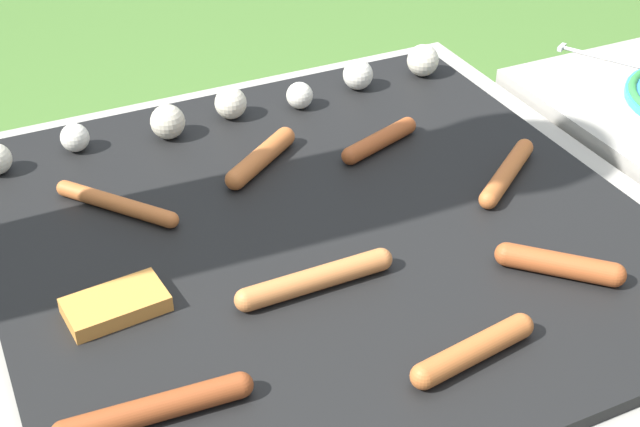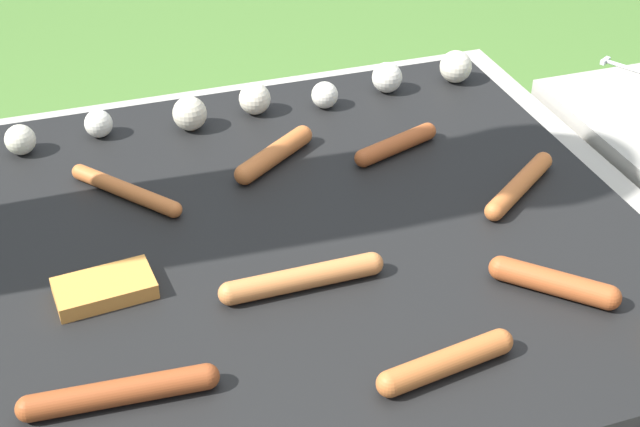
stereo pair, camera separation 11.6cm
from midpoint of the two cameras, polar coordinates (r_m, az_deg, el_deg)
grill at (r=1.31m, az=-2.56°, el=-8.78°), size 0.95×0.95×0.44m
sausage_back_left at (r=1.06m, az=-3.43°, el=-4.33°), size 0.21×0.03×0.03m
sausage_mid_right at (r=1.11m, az=12.21°, el=-3.32°), size 0.12×0.12×0.03m
sausage_front_center at (r=1.24m, az=-15.55°, el=0.52°), size 0.13×0.16×0.02m
sausage_front_left at (r=1.33m, az=1.36°, el=4.64°), size 0.15×0.07×0.03m
sausage_back_right at (r=1.27m, az=9.36°, el=2.52°), size 0.15×0.12×0.03m
sausage_front_right at (r=0.94m, az=-14.13°, el=-12.19°), size 0.21×0.04×0.03m
sausage_mid_left at (r=0.97m, az=6.43°, el=-8.83°), size 0.17×0.05×0.03m
sausage_back_center at (r=1.30m, az=-6.36°, el=3.51°), size 0.14×0.11×0.03m
bread_slice_left at (r=1.07m, az=-16.01°, el=-5.76°), size 0.12×0.08×0.02m
mushroom_row at (r=1.43m, az=-6.76°, el=7.14°), size 0.77×0.08×0.05m
fork_utensil at (r=1.67m, az=16.34°, el=9.36°), size 0.13×0.20×0.01m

